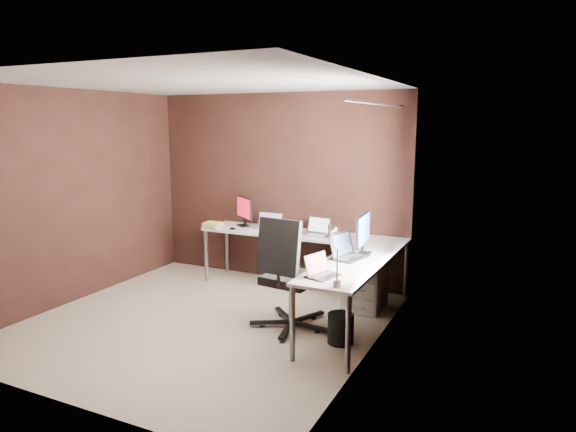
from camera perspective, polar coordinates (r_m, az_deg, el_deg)
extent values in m
cube|color=beige|center=(5.70, -9.31, -11.56)|extent=(3.60, 3.60, 0.00)
cube|color=white|center=(5.30, -10.12, 14.39)|extent=(3.60, 3.60, 0.00)
cube|color=black|center=(6.89, -1.07, 3.16)|extent=(3.60, 0.00, 2.50)
cube|color=black|center=(4.05, -24.49, -2.87)|extent=(3.60, 0.00, 2.50)
cube|color=black|center=(6.56, -22.69, 1.99)|extent=(0.00, 3.60, 2.50)
cube|color=black|center=(4.58, 9.07, -0.64)|extent=(0.00, 3.60, 2.50)
cube|color=white|center=(4.88, 10.18, 2.39)|extent=(0.00, 1.00, 1.30)
cube|color=#C75917|center=(4.24, 6.98, -1.46)|extent=(0.01, 0.35, 2.00)
cube|color=#C75917|center=(5.61, 11.71, 1.30)|extent=(0.01, 0.35, 2.00)
cylinder|color=slate|center=(4.85, 10.05, 12.18)|extent=(0.02, 1.90, 0.02)
cube|color=white|center=(6.51, 1.51, -2.04)|extent=(2.65, 0.60, 0.03)
cube|color=white|center=(5.14, 6.88, -5.51)|extent=(0.60, 1.65, 0.03)
cylinder|color=slate|center=(7.00, -9.08, -4.38)|extent=(0.05, 0.05, 0.70)
cylinder|color=slate|center=(7.41, -6.80, -3.48)|extent=(0.05, 0.05, 0.70)
cylinder|color=slate|center=(4.65, 0.50, -11.90)|extent=(0.05, 0.05, 0.70)
cylinder|color=slate|center=(4.48, 6.70, -12.90)|extent=(0.05, 0.05, 0.70)
cylinder|color=slate|center=(6.46, 12.98, -5.76)|extent=(0.05, 0.05, 0.70)
cube|color=white|center=(5.98, 8.56, -7.40)|extent=(0.42, 0.50, 0.60)
cube|color=black|center=(6.97, -4.97, -1.08)|extent=(0.24, 0.22, 0.01)
cube|color=black|center=(6.96, -4.82, -0.63)|extent=(0.05, 0.05, 0.09)
cube|color=black|center=(6.93, -4.85, 0.91)|extent=(0.38, 0.29, 0.29)
cube|color=red|center=(6.92, -4.96, 0.90)|extent=(0.34, 0.26, 0.26)
cube|color=black|center=(5.52, 8.47, -4.18)|extent=(0.14, 0.21, 0.01)
cube|color=black|center=(5.51, 8.28, -3.63)|extent=(0.03, 0.05, 0.09)
cube|color=black|center=(5.47, 8.34, -1.49)|extent=(0.06, 0.53, 0.33)
cube|color=#1A3DAE|center=(5.46, 8.49, -1.50)|extent=(0.04, 0.50, 0.30)
cube|color=white|center=(6.67, -2.29, -1.55)|extent=(0.33, 0.24, 0.02)
cube|color=white|center=(6.72, -1.99, -0.52)|extent=(0.32, 0.08, 0.20)
cube|color=#614A86|center=(6.72, -2.01, -0.53)|extent=(0.28, 0.07, 0.17)
cube|color=silver|center=(6.42, 3.10, -2.03)|extent=(0.33, 0.25, 0.02)
cube|color=silver|center=(6.47, 3.47, -0.99)|extent=(0.32, 0.09, 0.20)
cube|color=silver|center=(6.46, 3.44, -1.00)|extent=(0.28, 0.08, 0.17)
cube|color=black|center=(5.35, 6.85, -4.61)|extent=(0.35, 0.44, 0.02)
cube|color=black|center=(5.37, 5.95, -3.13)|extent=(0.16, 0.39, 0.24)
cube|color=#1B293B|center=(5.37, 6.01, -3.14)|extent=(0.14, 0.34, 0.20)
cube|color=black|center=(4.71, 3.91, -6.65)|extent=(0.29, 0.35, 0.02)
cube|color=black|center=(4.73, 3.16, -5.30)|extent=(0.14, 0.30, 0.19)
cube|color=#CA5486|center=(4.72, 3.22, -5.31)|extent=(0.12, 0.26, 0.16)
cube|color=#966F51|center=(6.91, -8.34, -1.20)|extent=(0.26, 0.22, 0.02)
cube|color=#DFE846|center=(6.91, -8.34, -1.02)|extent=(0.23, 0.19, 0.02)
cube|color=beige|center=(6.90, -8.35, -0.86)|extent=(0.23, 0.19, 0.02)
cube|color=#DFE846|center=(6.90, -8.35, -0.73)|extent=(0.22, 0.18, 0.01)
ellipsoid|color=black|center=(6.75, -6.17, -1.39)|extent=(0.10, 0.08, 0.03)
ellipsoid|color=black|center=(6.29, 4.43, -2.24)|extent=(0.09, 0.07, 0.03)
cylinder|color=slate|center=(4.43, 5.46, -7.52)|extent=(0.07, 0.07, 0.05)
cylinder|color=slate|center=(4.38, 5.50, -5.42)|extent=(0.02, 0.02, 0.28)
cylinder|color=slate|center=(4.38, 5.06, -2.80)|extent=(0.02, 0.16, 0.21)
cone|color=slate|center=(4.44, 4.79, -1.66)|extent=(0.09, 0.11, 0.12)
cylinder|color=slate|center=(5.43, 0.42, -9.42)|extent=(0.07, 0.07, 0.42)
cube|color=black|center=(5.35, 0.42, -6.96)|extent=(0.57, 0.57, 0.09)
cube|color=black|center=(5.05, -1.04, -3.44)|extent=(0.48, 0.19, 0.56)
cylinder|color=black|center=(5.11, 5.87, -12.31)|extent=(0.27, 0.27, 0.30)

